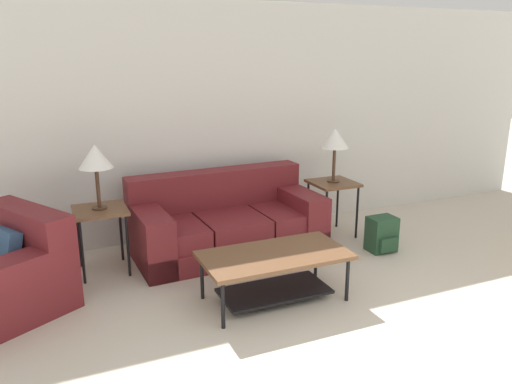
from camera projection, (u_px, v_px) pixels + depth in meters
wall_back at (236, 120)px, 5.71m from camera, size 8.76×0.06×2.60m
couch at (226, 224)px, 5.29m from camera, size 1.99×1.02×0.82m
coffee_table at (275, 265)px, 4.20m from camera, size 1.24×0.65×0.43m
side_table_left at (100, 216)px, 4.69m from camera, size 0.49×0.49×0.63m
side_table_right at (333, 188)px, 5.67m from camera, size 0.49×0.49×0.63m
table_lamp_left at (95, 158)px, 4.54m from camera, size 0.31×0.31×0.61m
table_lamp_right at (335, 139)px, 5.52m from camera, size 0.31×0.31×0.61m
backpack at (382, 235)px, 5.30m from camera, size 0.29×0.30×0.37m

